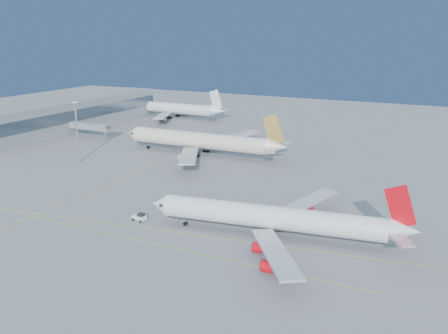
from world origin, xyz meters
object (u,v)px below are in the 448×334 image
at_px(airliner_virgin, 276,218).
at_px(pushback_tug, 140,217).
at_px(airliner_third, 174,109).
at_px(light_mast, 77,126).
at_px(airliner_etihad, 202,141).

height_order(airliner_virgin, pushback_tug, airliner_virgin).
relative_size(airliner_virgin, airliner_third, 0.99).
bearing_deg(light_mast, airliner_third, 101.71).
distance_m(airliner_virgin, light_mast, 97.57).
bearing_deg(pushback_tug, airliner_virgin, 16.24).
distance_m(airliner_virgin, pushback_tug, 35.94).
bearing_deg(airliner_etihad, airliner_third, 127.58).
relative_size(airliner_etihad, airliner_third, 1.09).
xyz_separation_m(airliner_virgin, airliner_etihad, (-55.38, 63.90, 0.85)).
distance_m(airliner_etihad, airliner_third, 89.53).
bearing_deg(airliner_etihad, pushback_tug, -75.37).
bearing_deg(airliner_virgin, airliner_etihad, 123.00).
xyz_separation_m(pushback_tug, light_mast, (-55.85, 39.14, 12.62)).
xyz_separation_m(airliner_third, pushback_tug, (76.53, -138.89, -4.31)).
bearing_deg(pushback_tug, airliner_third, 126.25).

